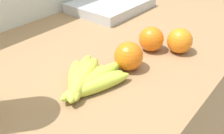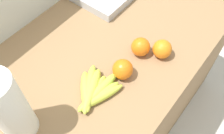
# 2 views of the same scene
# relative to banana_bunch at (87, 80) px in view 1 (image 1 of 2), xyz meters

# --- Properties ---
(wall_back) EXTENTS (2.18, 0.06, 1.30)m
(wall_back) POSITION_rel_banana_bunch_xyz_m (0.09, 0.51, -0.25)
(wall_back) COLOR silver
(wall_back) RESTS_ON ground
(banana_bunch) EXTENTS (0.22, 0.18, 0.04)m
(banana_bunch) POSITION_rel_banana_bunch_xyz_m (0.00, 0.00, 0.00)
(banana_bunch) COLOR #BACB3F
(banana_bunch) RESTS_ON counter
(orange_right) EXTENTS (0.08, 0.08, 0.08)m
(orange_right) POSITION_rel_banana_bunch_xyz_m (0.14, -0.03, 0.02)
(orange_right) COLOR orange
(orange_right) RESTS_ON counter
(orange_back_left) EXTENTS (0.08, 0.08, 0.08)m
(orange_back_left) POSITION_rel_banana_bunch_xyz_m (0.27, -0.02, 0.02)
(orange_back_left) COLOR orange
(orange_back_left) RESTS_ON counter
(orange_center) EXTENTS (0.08, 0.08, 0.08)m
(orange_center) POSITION_rel_banana_bunch_xyz_m (0.32, -0.10, 0.02)
(orange_center) COLOR orange
(orange_center) RESTS_ON counter
(sink_basin) EXTENTS (0.34, 0.27, 0.22)m
(sink_basin) POSITION_rel_banana_bunch_xyz_m (0.50, 0.33, 0.00)
(sink_basin) COLOR #B7BABF
(sink_basin) RESTS_ON counter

